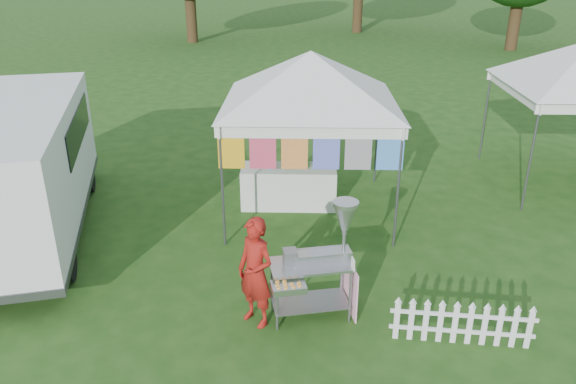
{
  "coord_description": "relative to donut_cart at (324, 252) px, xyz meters",
  "views": [
    {
      "loc": [
        -0.12,
        -6.25,
        4.62
      ],
      "look_at": [
        -0.34,
        1.8,
        1.1
      ],
      "focal_mm": 35.0,
      "sensor_mm": 36.0,
      "label": 1
    }
  ],
  "objects": [
    {
      "name": "donut_cart",
      "position": [
        0.0,
        0.0,
        0.0
      ],
      "size": [
        1.21,
        1.02,
        1.66
      ],
      "rotation": [
        0.0,
        0.0,
        0.2
      ],
      "color": "gray",
      "rests_on": "ground"
    },
    {
      "name": "vendor",
      "position": [
        -0.89,
        -0.17,
        -0.21
      ],
      "size": [
        0.66,
        0.64,
        1.53
      ],
      "primitive_type": "imported",
      "rotation": [
        0.0,
        0.0,
        -0.69
      ],
      "color": "maroon",
      "rests_on": "ground"
    },
    {
      "name": "picket_fence",
      "position": [
        1.73,
        -0.55,
        -0.69
      ],
      "size": [
        1.79,
        0.19,
        0.56
      ],
      "rotation": [
        0.0,
        0.0,
        -0.09
      ],
      "color": "white",
      "rests_on": "ground"
    },
    {
      "name": "canopy_main",
      "position": [
        -0.18,
        3.36,
        2.01
      ],
      "size": [
        4.24,
        4.24,
        3.45
      ],
      "color": "#59595E",
      "rests_on": "ground"
    },
    {
      "name": "cargo_van",
      "position": [
        -5.22,
        2.35,
        0.24
      ],
      "size": [
        3.47,
        5.8,
        2.26
      ],
      "rotation": [
        0.0,
        0.0,
        0.25
      ],
      "color": "white",
      "rests_on": "ground"
    },
    {
      "name": "ground",
      "position": [
        -0.18,
        -0.13,
        -0.98
      ],
      "size": [
        120.0,
        120.0,
        0.0
      ],
      "primitive_type": "plane",
      "color": "#1E4714",
      "rests_on": "ground"
    },
    {
      "name": "display_table",
      "position": [
        -0.56,
        3.55,
        -0.58
      ],
      "size": [
        1.8,
        0.7,
        0.78
      ],
      "primitive_type": "cube",
      "color": "white",
      "rests_on": "ground"
    }
  ]
}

